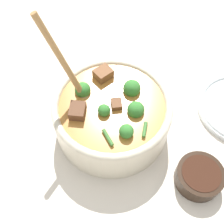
# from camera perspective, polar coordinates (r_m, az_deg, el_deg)

# --- Properties ---
(ground_plane) EXTENTS (4.00, 4.00, 0.00)m
(ground_plane) POSITION_cam_1_polar(r_m,az_deg,el_deg) (0.64, -0.00, -3.07)
(ground_plane) COLOR silver
(stew_bowl) EXTENTS (0.26, 0.25, 0.28)m
(stew_bowl) POSITION_cam_1_polar(r_m,az_deg,el_deg) (0.59, -0.03, -0.32)
(stew_bowl) COLOR beige
(stew_bowl) RESTS_ON ground_plane
(condiment_bowl) EXTENTS (0.09, 0.09, 0.04)m
(condiment_bowl) POSITION_cam_1_polar(r_m,az_deg,el_deg) (0.59, 17.31, -12.33)
(condiment_bowl) COLOR black
(condiment_bowl) RESTS_ON ground_plane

